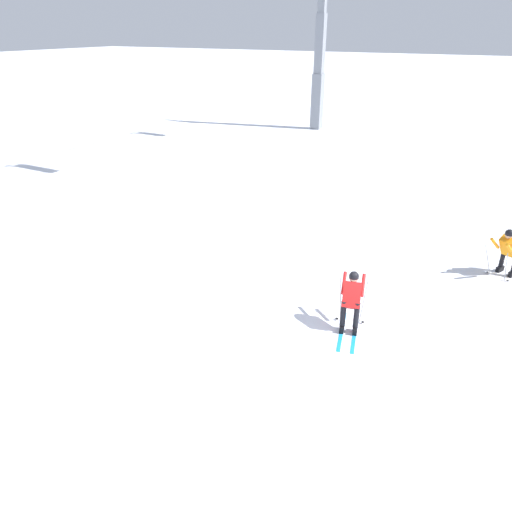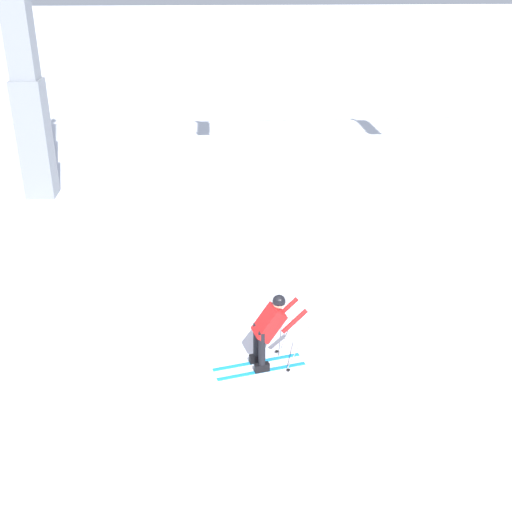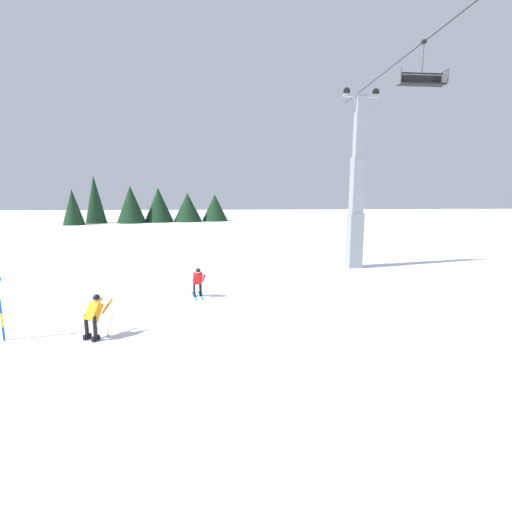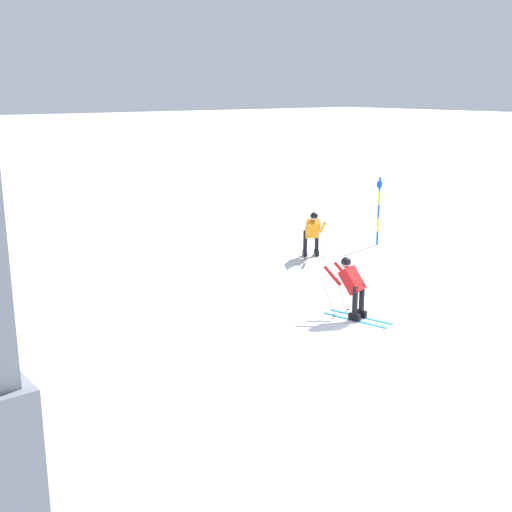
% 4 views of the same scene
% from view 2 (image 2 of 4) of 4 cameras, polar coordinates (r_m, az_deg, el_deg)
% --- Properties ---
extents(ground_plane, '(260.00, 260.00, 0.00)m').
position_cam_2_polar(ground_plane, '(11.41, -1.14, -11.75)').
color(ground_plane, white).
extents(skier_carving_main, '(1.82, 0.95, 1.62)m').
position_cam_2_polar(skier_carving_main, '(11.46, 1.26, -6.45)').
color(skier_carving_main, '#198CCC').
rests_on(skier_carving_main, ground_plane).
extents(lift_tower_near, '(0.92, 2.37, 11.72)m').
position_cam_2_polar(lift_tower_near, '(20.84, -20.75, 17.78)').
color(lift_tower_near, gray).
rests_on(lift_tower_near, ground_plane).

